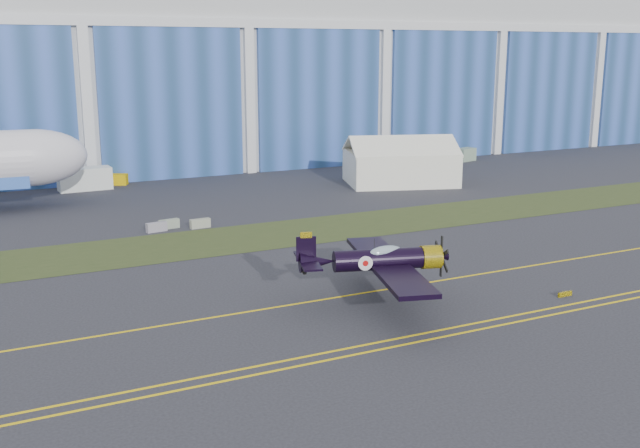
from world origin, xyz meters
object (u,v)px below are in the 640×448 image
tent (400,159)px  shipping_container (85,179)px  warbird (379,260)px  tug (118,179)px

tent → shipping_container: (-37.65, 13.64, -1.81)m
warbird → shipping_container: 54.48m
warbird → tug: (-6.26, 55.35, -2.50)m
shipping_container → tent: bearing=-22.0°
tent → warbird: bearing=-106.2°
tent → tug: (-33.19, 15.62, -2.50)m
tug → warbird: bearing=-59.1°
tent → tug: tent is taller
shipping_container → tug: (4.46, 1.97, -0.70)m
warbird → shipping_container: (-10.72, 53.38, -1.80)m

